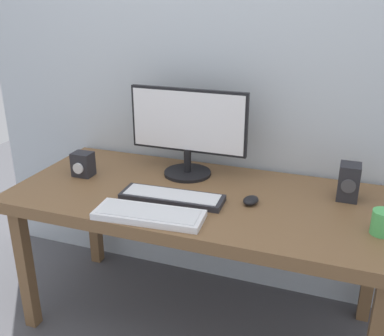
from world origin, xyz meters
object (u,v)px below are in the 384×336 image
mouse (251,200)px  speaker_right (349,182)px  audio_controller (83,164)px  desk (200,207)px  keyboard_secondary (149,215)px  coffee_mug (383,223)px  keyboard_primary (172,197)px  monitor (188,129)px

mouse → speaker_right: (0.38, 0.19, 0.06)m
audio_controller → mouse: bearing=-2.0°
speaker_right → mouse: bearing=-153.3°
desk → audio_controller: bearing=179.2°
keyboard_secondary → coffee_mug: size_ratio=4.83×
keyboard_primary → coffee_mug: size_ratio=4.89×
keyboard_primary → coffee_mug: coffee_mug is taller
desk → mouse: size_ratio=19.98×
keyboard_secondary → mouse: bearing=36.9°
desk → speaker_right: (0.62, 0.17, 0.15)m
monitor → audio_controller: bearing=-157.6°
desk → mouse: bearing=-5.3°
speaker_right → audio_controller: bearing=-172.5°
mouse → speaker_right: 0.44m
audio_controller → coffee_mug: bearing=-4.7°
keyboard_secondary → speaker_right: 0.87m
keyboard_primary → audio_controller: (-0.52, 0.11, 0.05)m
monitor → mouse: bearing=-31.5°
monitor → speaker_right: 0.77m
monitor → audio_controller: (-0.48, -0.20, -0.17)m
mouse → keyboard_secondary: bearing=-129.9°
monitor → coffee_mug: 0.96m
desk → keyboard_secondary: (-0.12, -0.29, 0.08)m
keyboard_primary → speaker_right: size_ratio=2.85×
desk → keyboard_primary: bearing=-134.0°
monitor → keyboard_secondary: monitor is taller
keyboard_secondary → audio_controller: bearing=149.1°
monitor → mouse: monitor is taller
desk → coffee_mug: 0.77m
speaker_right → audio_controller: 1.25m
coffee_mug → desk: bearing=172.1°
monitor → keyboard_primary: size_ratio=1.27×
keyboard_primary → mouse: (0.33, 0.08, 0.00)m
monitor → keyboard_primary: (0.04, -0.31, -0.22)m
mouse → coffee_mug: 0.53m
mouse → speaker_right: speaker_right is taller
desk → mouse: 0.25m
mouse → audio_controller: 0.85m
desk → coffee_mug: bearing=-7.9°
mouse → coffee_mug: size_ratio=0.91×
keyboard_secondary → audio_controller: size_ratio=3.81×
coffee_mug → monitor: bearing=160.8°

